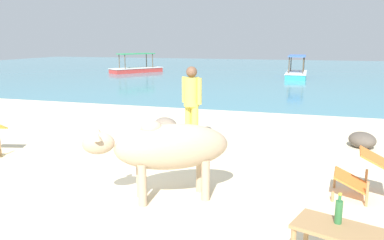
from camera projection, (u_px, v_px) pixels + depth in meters
The scene contains 11 objects.
sand_beach at pixel (112, 199), 5.24m from camera, with size 18.00×14.00×0.04m, color beige.
water_surface at pixel (270, 73), 25.85m from camera, with size 60.00×36.00×0.03m, color teal.
cow at pixel (168, 148), 5.08m from camera, with size 1.88×1.30×1.10m.
low_bench_table at pixel (337, 235), 3.48m from camera, with size 0.86×0.66×0.46m.
bottle at pixel (339, 211), 3.51m from camera, with size 0.07×0.07×0.30m.
deck_chair_far at pixel (364, 172), 5.15m from camera, with size 0.82×0.61×0.68m.
person_standing at pixel (192, 100), 7.70m from camera, with size 0.47×0.32×1.62m.
shore_rock_large at pixel (166, 125), 8.98m from camera, with size 0.60×0.42×0.35m, color gray.
shore_rock_medium at pixel (362, 140), 7.67m from camera, with size 0.59×0.49×0.32m, color brown.
boat_teal at pixel (296, 73), 22.41m from camera, with size 1.17×3.68×1.29m.
boat_red at pixel (136, 68), 25.93m from camera, with size 2.99×3.70×1.29m.
Camera 1 is at (2.48, -4.38, 2.17)m, focal length 35.66 mm.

